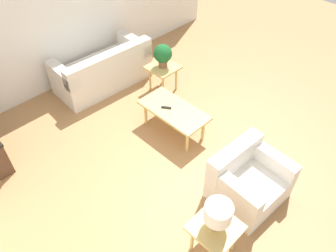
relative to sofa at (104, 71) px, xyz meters
The scene contains 10 objects.
ground_plane 2.41m from the sofa, behind, with size 14.00×14.00×0.00m, color #A87A4C.
wall_right 1.26m from the sofa, 16.53° to the left, with size 0.12×7.20×2.70m.
sofa is the anchor object (origin of this frame).
armchair 3.40m from the sofa, behind, with size 0.85×0.95×0.74m.
coffee_table 1.83m from the sofa, behind, with size 1.13×0.56×0.46m.
side_table_plant 1.14m from the sofa, 142.73° to the right, with size 0.51×0.51×0.51m.
side_table_lamp 3.76m from the sofa, 162.33° to the left, with size 0.51×0.51×0.51m.
potted_plant 1.21m from the sofa, 142.73° to the right, with size 0.33×0.33×0.43m.
table_lamp 3.78m from the sofa, 162.33° to the left, with size 0.31×0.31×0.39m.
remote_control 1.73m from the sofa, behind, with size 0.15×0.12×0.02m.
Camera 1 is at (-2.14, 2.62, 3.79)m, focal length 35.00 mm.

